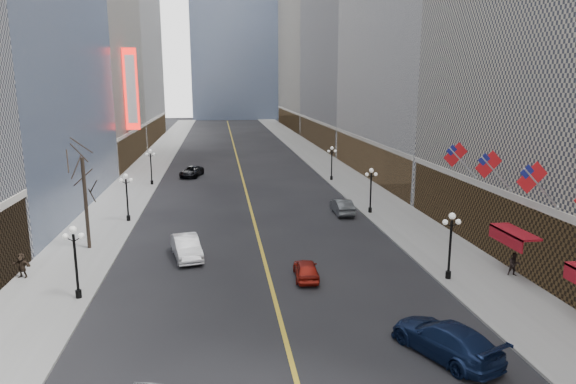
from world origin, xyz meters
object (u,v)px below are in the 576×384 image
object	(u,v)px
car_nb_far	(192,172)
streetlamp_east_1	(451,239)
streetlamp_east_3	(332,160)
streetlamp_west_3	(151,163)
streetlamp_west_1	(75,255)
car_sb_near	(445,339)
car_nb_mid	(187,247)
streetlamp_west_2	(127,192)
car_sb_mid	(306,269)
car_sb_far	(342,206)
streetlamp_east_2	(371,186)

from	to	relation	value
car_nb_far	streetlamp_east_1	bearing A→B (deg)	-51.60
streetlamp_east_3	streetlamp_west_3	world-z (taller)	same
streetlamp_west_1	car_sb_near	bearing A→B (deg)	-25.39
streetlamp_east_3	car_nb_mid	size ratio (longest dim) A/B	0.88
streetlamp_east_3	streetlamp_west_2	bearing A→B (deg)	-142.67
streetlamp_east_3	car_sb_mid	size ratio (longest dim) A/B	1.17
streetlamp_west_2	car_nb_far	size ratio (longest dim) A/B	0.87
car_sb_near	car_sb_far	size ratio (longest dim) A/B	1.26
car_nb_far	streetlamp_east_2	bearing A→B (deg)	-37.49
streetlamp_west_1	car_sb_mid	size ratio (longest dim) A/B	1.17
streetlamp_east_1	car_nb_mid	world-z (taller)	streetlamp_east_1
streetlamp_east_1	streetlamp_west_1	size ratio (longest dim) A/B	1.00
streetlamp_east_3	car_sb_near	world-z (taller)	streetlamp_east_3
streetlamp_west_2	car_nb_mid	xyz separation A→B (m)	(6.06, -11.04, -2.06)
car_nb_mid	car_sb_mid	world-z (taller)	car_nb_mid
car_nb_mid	car_sb_mid	distance (m)	9.80
streetlamp_west_2	car_sb_mid	xyz separation A→B (m)	(14.26, -16.39, -2.24)
streetlamp_east_3	car_nb_far	bearing A→B (deg)	162.91
streetlamp_east_1	streetlamp_west_2	size ratio (longest dim) A/B	1.00
streetlamp_east_1	car_nb_mid	bearing A→B (deg)	158.36
streetlamp_west_2	car_sb_far	size ratio (longest dim) A/B	0.97
car_sb_far	streetlamp_west_1	bearing A→B (deg)	42.43
streetlamp_east_3	streetlamp_west_1	bearing A→B (deg)	-123.25
streetlamp_west_3	car_sb_near	distance (m)	49.09
streetlamp_west_1	streetlamp_west_2	world-z (taller)	same
streetlamp_east_3	car_sb_near	bearing A→B (deg)	-95.53
car_sb_far	streetlamp_west_2	bearing A→B (deg)	1.99
car_nb_mid	car_nb_far	size ratio (longest dim) A/B	0.98
streetlamp_west_2	car_nb_mid	size ratio (longest dim) A/B	0.88
streetlamp_west_2	car_nb_mid	world-z (taller)	streetlamp_west_2
streetlamp_east_2	car_sb_far	xyz separation A→B (m)	(-2.80, 0.36, -2.14)
streetlamp_east_1	streetlamp_west_2	distance (m)	29.68
streetlamp_west_3	car_nb_far	distance (m)	7.81
streetlamp_west_2	car_sb_far	world-z (taller)	streetlamp_west_2
streetlamp_east_3	streetlamp_west_1	world-z (taller)	same
car_sb_near	car_sb_mid	world-z (taller)	car_sb_near
streetlamp_west_2	car_sb_far	distance (m)	20.91
streetlamp_east_1	streetlamp_west_2	xyz separation A→B (m)	(-23.60, 18.00, 0.00)
streetlamp_west_1	streetlamp_west_3	distance (m)	36.00
car_sb_near	streetlamp_east_3	bearing A→B (deg)	-118.98
car_nb_mid	car_sb_near	world-z (taller)	car_sb_near
streetlamp_east_1	streetlamp_west_3	bearing A→B (deg)	123.25
streetlamp_east_2	car_sb_mid	bearing A→B (deg)	-119.66
streetlamp_east_2	streetlamp_east_1	bearing A→B (deg)	-90.00
streetlamp_east_1	car_nb_mid	xyz separation A→B (m)	(-17.54, 6.96, -2.06)
streetlamp_east_2	car_nb_mid	distance (m)	20.83
streetlamp_west_1	streetlamp_west_2	xyz separation A→B (m)	(0.00, 18.00, 0.00)
streetlamp_east_2	car_sb_near	world-z (taller)	streetlamp_east_2
streetlamp_east_2	streetlamp_east_3	size ratio (longest dim) A/B	1.00
streetlamp_east_1	streetlamp_east_3	xyz separation A→B (m)	(0.00, 36.00, 0.00)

